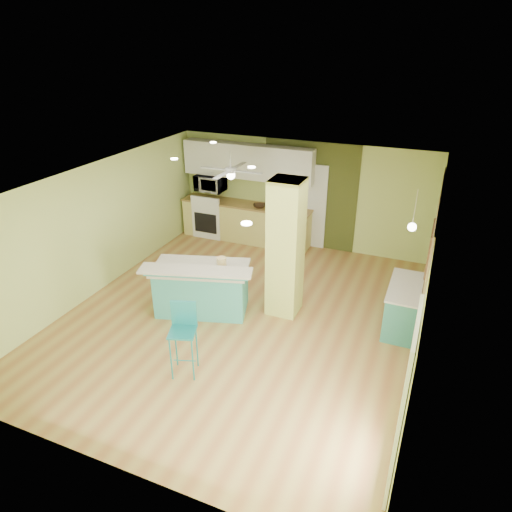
# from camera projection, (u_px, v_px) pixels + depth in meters

# --- Properties ---
(floor) EXTENTS (6.00, 7.00, 0.01)m
(floor) POSITION_uv_depth(u_px,v_px,m) (241.00, 316.00, 8.28)
(floor) COLOR #A26938
(floor) RESTS_ON ground
(ceiling) EXTENTS (6.00, 7.00, 0.01)m
(ceiling) POSITION_uv_depth(u_px,v_px,m) (238.00, 182.00, 7.19)
(ceiling) COLOR white
(ceiling) RESTS_ON wall_back
(wall_back) EXTENTS (6.00, 0.01, 2.50)m
(wall_back) POSITION_uv_depth(u_px,v_px,m) (302.00, 194.00, 10.65)
(wall_back) COLOR #BFD270
(wall_back) RESTS_ON floor
(wall_front) EXTENTS (6.00, 0.01, 2.50)m
(wall_front) POSITION_uv_depth(u_px,v_px,m) (102.00, 386.00, 4.82)
(wall_front) COLOR #BFD270
(wall_front) RESTS_ON floor
(wall_left) EXTENTS (0.01, 7.00, 2.50)m
(wall_left) POSITION_uv_depth(u_px,v_px,m) (98.00, 228.00, 8.78)
(wall_left) COLOR #BFD270
(wall_left) RESTS_ON floor
(wall_right) EXTENTS (0.01, 7.00, 2.50)m
(wall_right) POSITION_uv_depth(u_px,v_px,m) (426.00, 288.00, 6.69)
(wall_right) COLOR #BFD270
(wall_right) RESTS_ON floor
(wood_panel) EXTENTS (0.02, 3.40, 2.50)m
(wood_panel) POSITION_uv_depth(u_px,v_px,m) (427.00, 270.00, 7.20)
(wood_panel) COLOR olive
(wood_panel) RESTS_ON floor
(olive_accent) EXTENTS (2.20, 0.02, 2.50)m
(olive_accent) POSITION_uv_depth(u_px,v_px,m) (310.00, 196.00, 10.56)
(olive_accent) COLOR #434A1D
(olive_accent) RESTS_ON floor
(interior_door) EXTENTS (0.82, 0.05, 2.00)m
(interior_door) POSITION_uv_depth(u_px,v_px,m) (309.00, 206.00, 10.65)
(interior_door) COLOR silver
(interior_door) RESTS_ON floor
(french_door) EXTENTS (0.04, 1.08, 2.10)m
(french_door) POSITION_uv_depth(u_px,v_px,m) (403.00, 402.00, 4.88)
(french_door) COLOR white
(french_door) RESTS_ON floor
(column) EXTENTS (0.55, 0.55, 2.50)m
(column) POSITION_uv_depth(u_px,v_px,m) (286.00, 249.00, 7.92)
(column) COLOR #C3CF60
(column) RESTS_ON floor
(kitchen_run) EXTENTS (3.25, 0.63, 0.94)m
(kitchen_run) POSITION_uv_depth(u_px,v_px,m) (246.00, 222.00, 11.18)
(kitchen_run) COLOR #E2D776
(kitchen_run) RESTS_ON floor
(stove) EXTENTS (0.76, 0.66, 1.08)m
(stove) POSITION_uv_depth(u_px,v_px,m) (211.00, 217.00, 11.51)
(stove) COLOR white
(stove) RESTS_ON floor
(upper_cabinets) EXTENTS (3.20, 0.34, 0.80)m
(upper_cabinets) POSITION_uv_depth(u_px,v_px,m) (247.00, 161.00, 10.64)
(upper_cabinets) COLOR white
(upper_cabinets) RESTS_ON wall_back
(microwave) EXTENTS (0.70, 0.48, 0.39)m
(microwave) POSITION_uv_depth(u_px,v_px,m) (210.00, 183.00, 11.13)
(microwave) COLOR white
(microwave) RESTS_ON wall_back
(ceiling_fan) EXTENTS (1.41, 1.41, 0.61)m
(ceiling_fan) POSITION_uv_depth(u_px,v_px,m) (231.00, 171.00, 9.42)
(ceiling_fan) COLOR silver
(ceiling_fan) RESTS_ON ceiling
(pendant_lamp) EXTENTS (0.14, 0.14, 0.69)m
(pendant_lamp) POSITION_uv_depth(u_px,v_px,m) (412.00, 227.00, 7.16)
(pendant_lamp) COLOR white
(pendant_lamp) RESTS_ON ceiling
(wall_decor) EXTENTS (0.03, 0.90, 0.70)m
(wall_decor) POSITION_uv_depth(u_px,v_px,m) (430.00, 248.00, 7.24)
(wall_decor) COLOR brown
(wall_decor) RESTS_ON wood_panel
(peninsula) EXTENTS (2.03, 1.50, 1.03)m
(peninsula) POSITION_uv_depth(u_px,v_px,m) (201.00, 288.00, 8.26)
(peninsula) COLOR teal
(peninsula) RESTS_ON floor
(bar_stool) EXTENTS (0.48, 0.48, 1.15)m
(bar_stool) POSITION_uv_depth(u_px,v_px,m) (183.00, 327.00, 6.63)
(bar_stool) COLOR teal
(bar_stool) RESTS_ON floor
(side_counter) EXTENTS (0.53, 1.25, 0.81)m
(side_counter) POSITION_uv_depth(u_px,v_px,m) (402.00, 306.00, 7.82)
(side_counter) COLOR teal
(side_counter) RESTS_ON floor
(fruit_bowl) EXTENTS (0.38, 0.38, 0.07)m
(fruit_bowl) POSITION_uv_depth(u_px,v_px,m) (259.00, 206.00, 10.74)
(fruit_bowl) COLOR #332115
(fruit_bowl) RESTS_ON kitchen_run
(canister) EXTENTS (0.17, 0.17, 0.17)m
(canister) POSITION_uv_depth(u_px,v_px,m) (221.00, 262.00, 8.08)
(canister) COLOR gold
(canister) RESTS_ON peninsula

